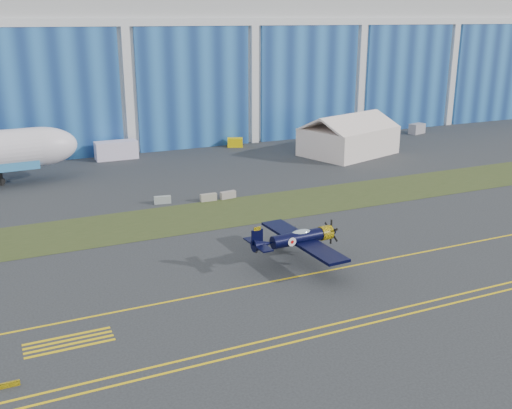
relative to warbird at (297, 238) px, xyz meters
name	(u,v)px	position (x,y,z in m)	size (l,w,h in m)	color
ground	(257,259)	(-2.90, 2.34, -2.41)	(260.00, 260.00, 0.00)	#2F3336
grass_median	(206,215)	(-2.90, 16.34, -2.39)	(260.00, 10.00, 0.02)	#475128
hangar	(100,52)	(-2.90, 74.12, 12.55)	(220.00, 45.70, 30.00)	silver
taxiway_centreline	(282,280)	(-2.90, -2.66, -2.40)	(200.00, 0.20, 0.02)	yellow
edge_line_near	(342,330)	(-2.90, -12.16, -2.40)	(80.00, 0.20, 0.02)	yellow
edge_line_far	(334,324)	(-2.90, -11.16, -2.40)	(80.00, 0.20, 0.02)	yellow
hold_short_ladder	(69,342)	(-20.90, -5.76, -2.40)	(6.00, 2.40, 0.02)	yellow
guard_board_left	(10,384)	(-24.90, -9.66, -2.24)	(1.20, 0.15, 0.35)	yellow
warbird	(297,238)	(0.00, 0.00, 0.00)	(10.29, 12.18, 3.46)	black
tent	(349,134)	(28.97, 36.47, 0.90)	(16.80, 14.34, 6.63)	white
shipping_container	(116,150)	(-6.06, 48.70, -1.01)	(6.48, 2.59, 2.81)	silver
tug	(235,142)	(14.45, 49.44, -1.66)	(2.58, 1.62, 1.51)	yellow
gse_box	(417,129)	(50.88, 46.27, -1.47)	(3.15, 1.68, 1.89)	#939099
barrier_a	(162,200)	(-6.07, 22.76, -1.96)	(2.00, 0.60, 0.90)	#8D9997
barrier_b	(208,197)	(-0.69, 21.42, -1.96)	(2.00, 0.60, 0.90)	gray
barrier_c	(228,195)	(1.87, 21.44, -1.96)	(2.00, 0.60, 0.90)	gray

